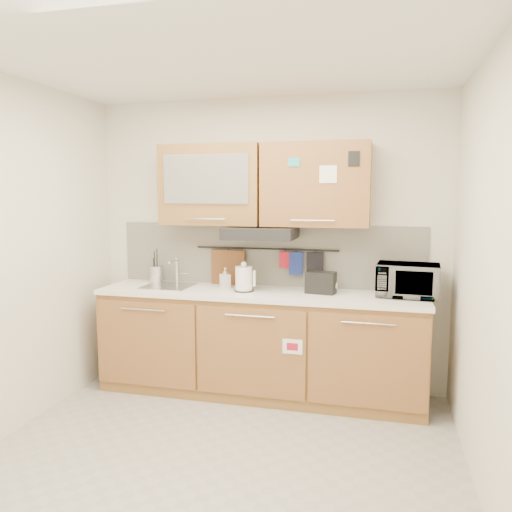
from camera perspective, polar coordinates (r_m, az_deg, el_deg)
The scene contains 20 objects.
floor at distance 3.55m, azimuth -4.61°, elevation -22.57°, with size 3.20×3.20×0.00m, color #9E9993.
ceiling at distance 3.19m, azimuth -5.12°, elevation 22.40°, with size 3.20×3.20×0.00m, color white.
wall_back at distance 4.55m, azimuth 1.29°, elevation 1.40°, with size 3.20×3.20×0.00m, color silver.
wall_right at distance 3.01m, azimuth 25.37°, elevation -2.33°, with size 3.00×3.00×0.00m, color silver.
base_cabinet at distance 4.44m, azimuth 0.36°, elevation -10.57°, with size 2.80×0.64×0.88m.
countertop at distance 4.31m, azimuth 0.35°, elevation -4.31°, with size 2.82×0.62×0.04m, color white.
backsplash at distance 4.55m, azimuth 1.25°, elevation 0.13°, with size 2.80×0.02×0.56m, color silver.
upper_cabinets at distance 4.35m, azimuth 0.72°, elevation 8.13°, with size 1.82×0.37×0.70m.
range_hood at distance 4.30m, azimuth 0.55°, elevation 2.66°, with size 0.60×0.46×0.10m, color black.
sink at distance 4.60m, azimuth -9.94°, elevation -3.39°, with size 0.42×0.40×0.26m.
utensil_rail at distance 4.51m, azimuth 1.14°, elevation 0.83°, with size 0.02×0.02×1.30m, color black.
utensil_crock at distance 4.80m, azimuth -11.31°, elevation -2.03°, with size 0.16×0.16×0.32m.
kettle at distance 4.29m, azimuth -1.38°, elevation -2.70°, with size 0.19×0.17×0.26m.
toaster at distance 4.24m, azimuth 7.42°, elevation -2.99°, with size 0.26×0.18×0.18m.
microwave at distance 4.25m, azimuth 16.95°, elevation -2.67°, with size 0.49×0.33×0.27m, color #999999.
soap_bottle at distance 4.46m, azimuth -3.55°, elevation -2.49°, with size 0.08×0.08×0.18m, color #999999.
cutting_board at distance 4.61m, azimuth -3.20°, elevation -1.80°, with size 0.33×0.02×0.40m, color brown.
oven_mitt at distance 4.45m, azimuth 4.57°, elevation -0.85°, with size 0.12×0.03×0.20m, color navy.
dark_pouch at distance 4.43m, azimuth 6.75°, elevation -1.12°, with size 0.15×0.04×0.23m, color black.
pot_holder at distance 4.46m, azimuth 3.38°, elevation -0.43°, with size 0.12×0.02×0.14m, color red.
Camera 1 is at (1.00, -2.91, 1.76)m, focal length 35.00 mm.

